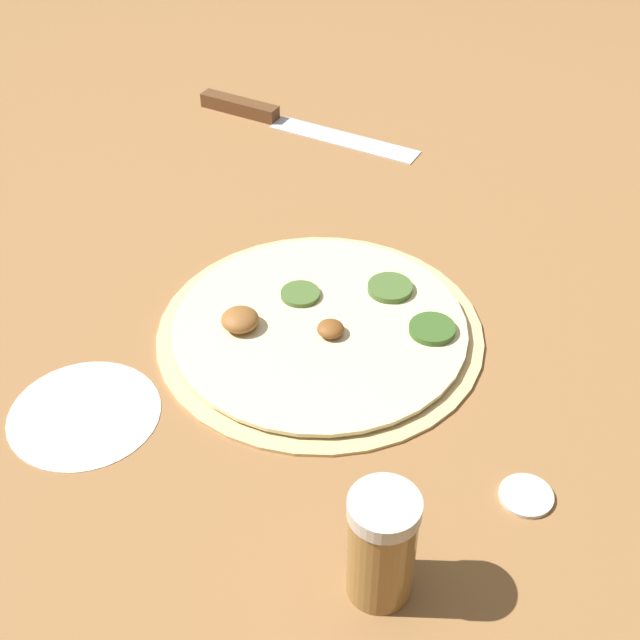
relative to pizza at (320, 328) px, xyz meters
name	(u,v)px	position (x,y,z in m)	size (l,w,h in m)	color
ground_plane	(320,333)	(0.00, 0.00, -0.01)	(3.00, 3.00, 0.00)	olive
pizza	(320,328)	(0.00, 0.00, 0.00)	(0.30, 0.30, 0.03)	#D6B77A
knife	(270,116)	(0.37, -0.20, 0.00)	(0.29, 0.15, 0.02)	silver
spice_jar	(382,546)	(-0.24, 0.13, 0.04)	(0.05, 0.05, 0.09)	olive
loose_cap	(526,494)	(-0.25, -0.01, 0.00)	(0.04, 0.04, 0.01)	beige
flour_patch	(84,414)	(0.04, 0.22, 0.00)	(0.13, 0.13, 0.00)	white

